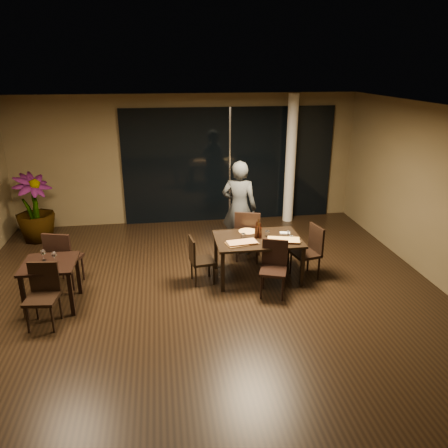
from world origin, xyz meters
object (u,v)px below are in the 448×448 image
(bottle_b, at_px, (260,231))
(side_table, at_px, (50,270))
(chair_side_near, at_px, (43,291))
(chair_main_right, at_px, (310,249))
(diner, at_px, (239,208))
(chair_side_far, at_px, (62,256))
(main_table, at_px, (258,242))
(chair_main_near, at_px, (274,265))
(bottle_a, at_px, (257,230))
(potted_plant, at_px, (34,208))
(chair_main_far, at_px, (248,233))
(chair_main_left, at_px, (198,258))
(bottle_c, at_px, (258,227))

(bottle_b, bearing_deg, side_table, -171.64)
(side_table, bearing_deg, chair_side_near, -90.68)
(chair_main_right, bearing_deg, diner, -151.76)
(chair_main_right, relative_size, chair_side_far, 0.93)
(bottle_b, bearing_deg, chair_side_far, 178.15)
(main_table, xyz_separation_m, chair_side_far, (-3.34, 0.11, -0.10))
(chair_main_near, relative_size, bottle_a, 3.06)
(chair_main_right, height_order, diner, diner)
(diner, distance_m, bottle_b, 1.14)
(chair_side_far, relative_size, potted_plant, 0.70)
(chair_main_far, xyz_separation_m, bottle_a, (0.01, -0.67, 0.32))
(chair_side_far, bearing_deg, chair_main_left, -168.16)
(chair_main_near, bearing_deg, side_table, -161.70)
(chair_main_right, xyz_separation_m, chair_side_far, (-4.27, 0.23, 0.04))
(main_table, height_order, chair_main_right, chair_main_right)
(side_table, xyz_separation_m, chair_main_far, (3.36, 1.19, -0.05))
(potted_plant, bearing_deg, chair_main_far, -21.85)
(bottle_c, bearing_deg, chair_main_right, -16.43)
(chair_main_left, height_order, bottle_b, bottle_b)
(chair_main_far, relative_size, chair_main_right, 1.08)
(chair_main_right, xyz_separation_m, bottle_b, (-0.89, 0.12, 0.35))
(chair_side_far, distance_m, chair_side_near, 1.11)
(chair_main_far, xyz_separation_m, diner, (-0.10, 0.44, 0.37))
(diner, xyz_separation_m, potted_plant, (-4.20, 1.29, -0.22))
(main_table, distance_m, bottle_a, 0.23)
(chair_main_left, xyz_separation_m, bottle_c, (1.10, 0.21, 0.42))
(bottle_a, bearing_deg, chair_main_left, -175.65)
(chair_main_near, bearing_deg, bottle_a, 124.85)
(chair_main_near, distance_m, bottle_b, 0.72)
(chair_main_right, relative_size, bottle_a, 3.20)
(chair_main_right, bearing_deg, side_table, -96.99)
(chair_main_left, distance_m, chair_main_right, 1.99)
(side_table, bearing_deg, potted_plant, 107.76)
(chair_main_near, distance_m, chair_side_near, 3.57)
(chair_main_near, relative_size, chair_side_near, 0.98)
(side_table, relative_size, bottle_c, 2.72)
(chair_main_right, relative_size, diner, 0.50)
(side_table, distance_m, chair_main_near, 3.54)
(bottle_b, height_order, bottle_c, bottle_c)
(chair_main_far, distance_m, bottle_b, 0.76)
(chair_main_left, bearing_deg, potted_plant, 44.84)
(diner, bearing_deg, bottle_a, 115.72)
(chair_main_left, height_order, chair_side_far, chair_side_far)
(side_table, bearing_deg, chair_main_far, 19.52)
(chair_main_right, bearing_deg, chair_side_near, -90.62)
(chair_main_left, relative_size, bottle_c, 2.88)
(chair_side_far, distance_m, bottle_b, 3.40)
(chair_main_far, height_order, potted_plant, potted_plant)
(chair_main_left, xyz_separation_m, bottle_a, (1.04, 0.08, 0.43))
(side_table, bearing_deg, bottle_a, 8.74)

